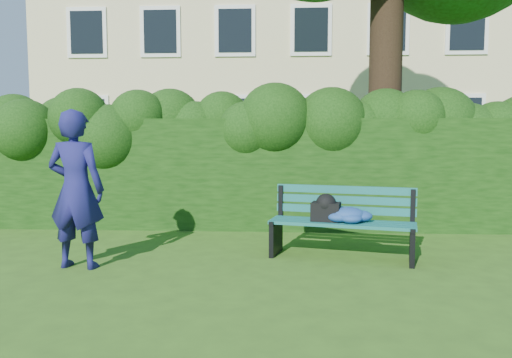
{
  "coord_description": "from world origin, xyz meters",
  "views": [
    {
      "loc": [
        0.38,
        -6.12,
        1.57
      ],
      "look_at": [
        0.0,
        0.6,
        0.95
      ],
      "focal_mm": 35.0,
      "sensor_mm": 36.0,
      "label": 1
    }
  ],
  "objects": [
    {
      "name": "ground",
      "position": [
        0.0,
        0.0,
        0.0
      ],
      "size": [
        80.0,
        80.0,
        0.0
      ],
      "primitive_type": "plane",
      "color": "#34581B",
      "rests_on": "ground"
    },
    {
      "name": "hedge",
      "position": [
        0.0,
        2.2,
        0.9
      ],
      "size": [
        10.0,
        1.0,
        1.8
      ],
      "color": "black",
      "rests_on": "ground"
    },
    {
      "name": "park_bench",
      "position": [
        1.1,
        0.12,
        0.5
      ],
      "size": [
        1.87,
        0.95,
        0.89
      ],
      "rotation": [
        0.0,
        0.0,
        -0.23
      ],
      "color": "#0F4D47",
      "rests_on": "ground"
    },
    {
      "name": "apartment_building",
      "position": [
        -0.0,
        13.99,
        6.0
      ],
      "size": [
        16.0,
        8.08,
        12.0
      ],
      "color": "beige",
      "rests_on": "ground"
    },
    {
      "name": "man_reading",
      "position": [
        -2.03,
        -0.52,
        0.92
      ],
      "size": [
        0.71,
        0.5,
        1.84
      ],
      "primitive_type": "imported",
      "rotation": [
        0.0,
        0.0,
        3.05
      ],
      "color": "navy",
      "rests_on": "ground"
    }
  ]
}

